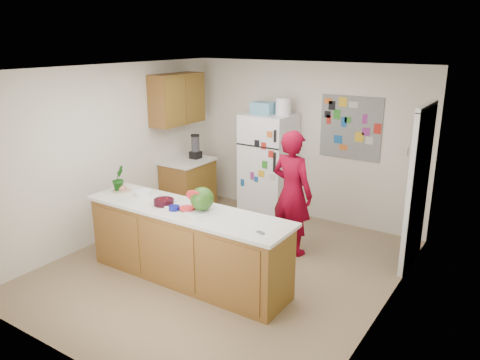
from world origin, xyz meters
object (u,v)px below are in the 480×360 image
Objects in this scene: person at (292,193)px; watermelon at (202,199)px; refrigerator at (268,167)px; cherry_bowl at (164,202)px.

person is 1.44m from watermelon.
refrigerator is 2.39m from watermelon.
person reaches higher than refrigerator.
watermelon is at bearing 80.66° from person.
person is (0.94, -0.99, 0.00)m from refrigerator.
person is 7.12× the size of cherry_bowl.
cherry_bowl is (-0.52, -0.08, -0.11)m from watermelon.
watermelon is at bearing -78.89° from refrigerator.
watermelon is (0.46, -2.33, 0.22)m from refrigerator.
refrigerator is 7.09× the size of cherry_bowl.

